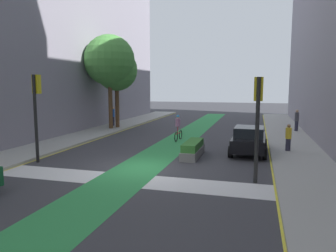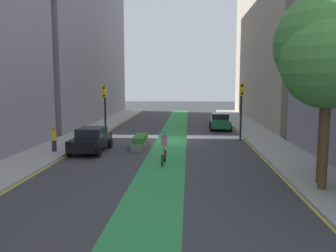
{
  "view_description": "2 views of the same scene",
  "coord_description": "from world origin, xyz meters",
  "px_view_note": "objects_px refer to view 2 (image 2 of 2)",
  "views": [
    {
      "loc": [
        5.2,
        -14.02,
        3.93
      ],
      "look_at": [
        -0.01,
        4.6,
        1.46
      ],
      "focal_mm": 34.2,
      "sensor_mm": 36.0,
      "label": 1
    },
    {
      "loc": [
        -1.54,
        26.58,
        4.43
      ],
      "look_at": [
        -0.13,
        3.38,
        1.57
      ],
      "focal_mm": 36.95,
      "sensor_mm": 36.0,
      "label": 2
    }
  ],
  "objects_px": {
    "traffic_signal_near_right": "(105,102)",
    "pedestrian_sidewalk_right_b": "(54,139)",
    "car_green_left_near": "(220,121)",
    "car_black_right_far": "(91,140)",
    "street_tree_near": "(329,62)",
    "cyclist_in_lane": "(164,147)",
    "street_tree_far": "(327,44)",
    "median_planter": "(140,142)",
    "traffic_signal_near_left": "(241,101)"
  },
  "relations": [
    {
      "from": "car_black_right_far",
      "to": "street_tree_far",
      "type": "distance_m",
      "value": 14.81
    },
    {
      "from": "cyclist_in_lane",
      "to": "street_tree_near",
      "type": "relative_size",
      "value": 0.26
    },
    {
      "from": "car_green_left_near",
      "to": "car_black_right_far",
      "type": "bearing_deg",
      "value": 51.29
    },
    {
      "from": "car_black_right_far",
      "to": "median_planter",
      "type": "xyz_separation_m",
      "value": [
        -2.97,
        -1.67,
        -0.4
      ]
    },
    {
      "from": "traffic_signal_near_right",
      "to": "traffic_signal_near_left",
      "type": "height_order",
      "value": "traffic_signal_near_left"
    },
    {
      "from": "cyclist_in_lane",
      "to": "pedestrian_sidewalk_right_b",
      "type": "xyz_separation_m",
      "value": [
        7.17,
        -2.4,
        -0.04
      ]
    },
    {
      "from": "car_green_left_near",
      "to": "cyclist_in_lane",
      "type": "distance_m",
      "value": 15.38
    },
    {
      "from": "traffic_signal_near_left",
      "to": "street_tree_near",
      "type": "height_order",
      "value": "street_tree_near"
    },
    {
      "from": "median_planter",
      "to": "pedestrian_sidewalk_right_b",
      "type": "bearing_deg",
      "value": 24.17
    },
    {
      "from": "car_green_left_near",
      "to": "car_black_right_far",
      "type": "distance_m",
      "value": 14.97
    },
    {
      "from": "car_green_left_near",
      "to": "street_tree_far",
      "type": "xyz_separation_m",
      "value": [
        -2.67,
        18.55,
        5.24
      ]
    },
    {
      "from": "traffic_signal_near_left",
      "to": "pedestrian_sidewalk_right_b",
      "type": "height_order",
      "value": "traffic_signal_near_left"
    },
    {
      "from": "traffic_signal_near_right",
      "to": "pedestrian_sidewalk_right_b",
      "type": "relative_size",
      "value": 2.75
    },
    {
      "from": "traffic_signal_near_right",
      "to": "pedestrian_sidewalk_right_b",
      "type": "bearing_deg",
      "value": 74.22
    },
    {
      "from": "median_planter",
      "to": "street_tree_near",
      "type": "bearing_deg",
      "value": 133.25
    },
    {
      "from": "cyclist_in_lane",
      "to": "street_tree_far",
      "type": "relative_size",
      "value": 0.23
    },
    {
      "from": "car_green_left_near",
      "to": "car_black_right_far",
      "type": "height_order",
      "value": "same"
    },
    {
      "from": "traffic_signal_near_right",
      "to": "street_tree_far",
      "type": "xyz_separation_m",
      "value": [
        -12.46,
        12.48,
        3.06
      ]
    },
    {
      "from": "traffic_signal_near_left",
      "to": "street_tree_near",
      "type": "xyz_separation_m",
      "value": [
        -1.42,
        12.75,
        2.15
      ]
    },
    {
      "from": "cyclist_in_lane",
      "to": "car_green_left_near",
      "type": "bearing_deg",
      "value": -106.58
    },
    {
      "from": "street_tree_near",
      "to": "pedestrian_sidewalk_right_b",
      "type": "bearing_deg",
      "value": -26.78
    },
    {
      "from": "traffic_signal_near_left",
      "to": "median_planter",
      "type": "relative_size",
      "value": 1.46
    },
    {
      "from": "pedestrian_sidewalk_right_b",
      "to": "median_planter",
      "type": "distance_m",
      "value": 5.68
    },
    {
      "from": "car_green_left_near",
      "to": "street_tree_near",
      "type": "height_order",
      "value": "street_tree_near"
    },
    {
      "from": "traffic_signal_near_left",
      "to": "pedestrian_sidewalk_right_b",
      "type": "distance_m",
      "value": 13.96
    },
    {
      "from": "median_planter",
      "to": "traffic_signal_near_right",
      "type": "bearing_deg",
      "value": -49.3
    },
    {
      "from": "traffic_signal_near_right",
      "to": "street_tree_near",
      "type": "height_order",
      "value": "street_tree_near"
    },
    {
      "from": "traffic_signal_near_right",
      "to": "pedestrian_sidewalk_right_b",
      "type": "xyz_separation_m",
      "value": [
        1.77,
        6.26,
        -2.05
      ]
    },
    {
      "from": "car_black_right_far",
      "to": "street_tree_far",
      "type": "relative_size",
      "value": 0.52
    },
    {
      "from": "traffic_signal_near_left",
      "to": "median_planter",
      "type": "distance_m",
      "value": 8.57
    },
    {
      "from": "car_black_right_far",
      "to": "cyclist_in_lane",
      "type": "height_order",
      "value": "cyclist_in_lane"
    },
    {
      "from": "street_tree_near",
      "to": "car_black_right_far",
      "type": "bearing_deg",
      "value": -33.19
    },
    {
      "from": "car_green_left_near",
      "to": "street_tree_near",
      "type": "distance_m",
      "value": 20.05
    },
    {
      "from": "pedestrian_sidewalk_right_b",
      "to": "street_tree_near",
      "type": "height_order",
      "value": "street_tree_near"
    },
    {
      "from": "traffic_signal_near_right",
      "to": "pedestrian_sidewalk_right_b",
      "type": "height_order",
      "value": "traffic_signal_near_right"
    },
    {
      "from": "pedestrian_sidewalk_right_b",
      "to": "cyclist_in_lane",
      "type": "bearing_deg",
      "value": 161.47
    },
    {
      "from": "street_tree_far",
      "to": "median_planter",
      "type": "bearing_deg",
      "value": -43.25
    },
    {
      "from": "cyclist_in_lane",
      "to": "median_planter",
      "type": "xyz_separation_m",
      "value": [
        2.01,
        -4.72,
        -0.57
      ]
    },
    {
      "from": "pedestrian_sidewalk_right_b",
      "to": "street_tree_far",
      "type": "bearing_deg",
      "value": 156.42
    },
    {
      "from": "street_tree_far",
      "to": "pedestrian_sidewalk_right_b",
      "type": "bearing_deg",
      "value": -23.58
    },
    {
      "from": "car_green_left_near",
      "to": "car_black_right_far",
      "type": "relative_size",
      "value": 1.01
    },
    {
      "from": "street_tree_far",
      "to": "cyclist_in_lane",
      "type": "bearing_deg",
      "value": -28.35
    },
    {
      "from": "car_green_left_near",
      "to": "street_tree_far",
      "type": "height_order",
      "value": "street_tree_far"
    },
    {
      "from": "pedestrian_sidewalk_right_b",
      "to": "median_planter",
      "type": "height_order",
      "value": "pedestrian_sidewalk_right_b"
    },
    {
      "from": "street_tree_far",
      "to": "traffic_signal_near_left",
      "type": "bearing_deg",
      "value": -82.02
    },
    {
      "from": "car_black_right_far",
      "to": "street_tree_near",
      "type": "bearing_deg",
      "value": 146.81
    },
    {
      "from": "pedestrian_sidewalk_right_b",
      "to": "car_green_left_near",
      "type": "bearing_deg",
      "value": -133.15
    },
    {
      "from": "car_black_right_far",
      "to": "pedestrian_sidewalk_right_b",
      "type": "bearing_deg",
      "value": 16.47
    },
    {
      "from": "cyclist_in_lane",
      "to": "median_planter",
      "type": "relative_size",
      "value": 0.61
    },
    {
      "from": "car_green_left_near",
      "to": "street_tree_far",
      "type": "relative_size",
      "value": 0.53
    }
  ]
}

